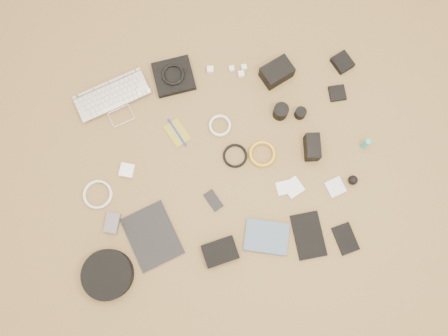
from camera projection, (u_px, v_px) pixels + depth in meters
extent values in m
cube|color=olive|center=(223.00, 169.00, 2.10)|extent=(4.00, 4.00, 0.04)
imported|color=silver|center=(117.00, 105.00, 2.13)|extent=(0.42, 0.34, 0.03)
cube|color=black|center=(174.00, 76.00, 2.16)|extent=(0.20, 0.19, 0.03)
torus|color=black|center=(173.00, 74.00, 2.13)|extent=(0.11, 0.11, 0.01)
cube|color=silver|center=(210.00, 70.00, 2.16)|extent=(0.04, 0.04, 0.03)
cube|color=silver|center=(232.00, 69.00, 2.17)|extent=(0.03, 0.03, 0.02)
cube|color=silver|center=(244.00, 67.00, 2.17)|extent=(0.03, 0.03, 0.02)
cube|color=silver|center=(241.00, 74.00, 2.16)|extent=(0.03, 0.03, 0.03)
cube|color=black|center=(277.00, 72.00, 2.13)|extent=(0.17, 0.15, 0.08)
cube|color=black|center=(342.00, 62.00, 2.17)|extent=(0.11, 0.12, 0.03)
cube|color=olive|center=(177.00, 133.00, 2.11)|extent=(0.13, 0.15, 0.01)
cylinder|color=#1527B0|center=(177.00, 132.00, 2.10)|extent=(0.07, 0.15, 0.01)
torus|color=silver|center=(220.00, 126.00, 2.12)|extent=(0.12, 0.12, 0.01)
cylinder|color=black|center=(281.00, 112.00, 2.10)|extent=(0.08, 0.08, 0.08)
cylinder|color=black|center=(300.00, 113.00, 2.11)|extent=(0.07, 0.07, 0.05)
cube|color=black|center=(337.00, 93.00, 2.15)|extent=(0.08, 0.08, 0.02)
cube|color=silver|center=(127.00, 170.00, 2.07)|extent=(0.08, 0.08, 0.03)
torus|color=silver|center=(98.00, 195.00, 2.05)|extent=(0.14, 0.14, 0.01)
torus|color=black|center=(235.00, 156.00, 2.09)|extent=(0.15, 0.15, 0.01)
torus|color=gold|center=(262.00, 154.00, 2.09)|extent=(0.13, 0.13, 0.01)
cube|color=black|center=(312.00, 147.00, 2.06)|extent=(0.08, 0.13, 0.09)
cylinder|color=#1BB19C|center=(366.00, 144.00, 2.06)|extent=(0.03, 0.03, 0.09)
cube|color=#55555A|center=(112.00, 223.00, 2.02)|extent=(0.09, 0.11, 0.03)
cube|color=black|center=(152.00, 236.00, 2.01)|extent=(0.28, 0.32, 0.01)
cube|color=black|center=(213.00, 200.00, 2.05)|extent=(0.09, 0.11, 0.01)
cube|color=silver|center=(283.00, 188.00, 2.06)|extent=(0.07, 0.07, 0.01)
cube|color=silver|center=(293.00, 187.00, 2.06)|extent=(0.11, 0.11, 0.01)
cube|color=silver|center=(335.00, 187.00, 2.06)|extent=(0.10, 0.10, 0.01)
sphere|color=black|center=(353.00, 180.00, 2.05)|extent=(0.05, 0.05, 0.05)
cylinder|color=black|center=(108.00, 275.00, 1.96)|extent=(0.26, 0.26, 0.06)
cube|color=black|center=(220.00, 252.00, 1.99)|extent=(0.17, 0.13, 0.04)
imported|color=#425870|center=(265.00, 253.00, 2.00)|extent=(0.23, 0.20, 0.02)
cube|color=black|center=(308.00, 235.00, 2.01)|extent=(0.13, 0.21, 0.01)
cube|color=black|center=(345.00, 239.00, 2.01)|extent=(0.11, 0.15, 0.01)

